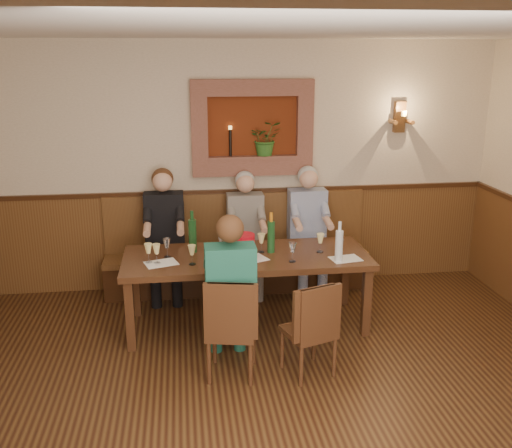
{
  "coord_description": "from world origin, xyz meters",
  "views": [
    {
      "loc": [
        -0.6,
        -3.38,
        2.65
      ],
      "look_at": [
        0.1,
        1.9,
        1.05
      ],
      "focal_mm": 40.0,
      "sensor_mm": 36.0,
      "label": 1
    }
  ],
  "objects_px": {
    "dining_table": "(247,262)",
    "wine_bottle_green_a": "(271,236)",
    "bench": "(237,262)",
    "water_bottle": "(339,245)",
    "chair_near_right": "(309,347)",
    "wine_bottle_green_b": "(193,235)",
    "person_bench_mid": "(246,244)",
    "chair_near_left": "(231,347)",
    "person_bench_right": "(308,240)",
    "person_bench_left": "(165,245)",
    "spittoon_bucket": "(244,247)",
    "person_chair_front": "(230,305)"
  },
  "relations": [
    {
      "from": "person_bench_mid",
      "to": "person_bench_right",
      "type": "bearing_deg",
      "value": -0.1
    },
    {
      "from": "person_bench_left",
      "to": "person_bench_mid",
      "type": "xyz_separation_m",
      "value": [
        0.9,
        0.0,
        -0.03
      ]
    },
    {
      "from": "wine_bottle_green_b",
      "to": "chair_near_right",
      "type": "bearing_deg",
      "value": -50.74
    },
    {
      "from": "person_bench_left",
      "to": "person_chair_front",
      "type": "relative_size",
      "value": 1.03
    },
    {
      "from": "person_bench_mid",
      "to": "spittoon_bucket",
      "type": "relative_size",
      "value": 5.7
    },
    {
      "from": "person_bench_mid",
      "to": "water_bottle",
      "type": "bearing_deg",
      "value": -56.05
    },
    {
      "from": "person_bench_left",
      "to": "water_bottle",
      "type": "height_order",
      "value": "person_bench_left"
    },
    {
      "from": "person_bench_mid",
      "to": "chair_near_left",
      "type": "bearing_deg",
      "value": -100.64
    },
    {
      "from": "bench",
      "to": "wine_bottle_green_a",
      "type": "height_order",
      "value": "wine_bottle_green_a"
    },
    {
      "from": "bench",
      "to": "water_bottle",
      "type": "relative_size",
      "value": 7.64
    },
    {
      "from": "chair_near_right",
      "to": "wine_bottle_green_a",
      "type": "distance_m",
      "value": 1.25
    },
    {
      "from": "dining_table",
      "to": "person_bench_right",
      "type": "bearing_deg",
      "value": 46.05
    },
    {
      "from": "person_bench_left",
      "to": "spittoon_bucket",
      "type": "height_order",
      "value": "person_bench_left"
    },
    {
      "from": "chair_near_right",
      "to": "person_bench_right",
      "type": "height_order",
      "value": "person_bench_right"
    },
    {
      "from": "chair_near_right",
      "to": "spittoon_bucket",
      "type": "relative_size",
      "value": 3.5
    },
    {
      "from": "bench",
      "to": "chair_near_left",
      "type": "xyz_separation_m",
      "value": [
        -0.24,
        -1.86,
        -0.06
      ]
    },
    {
      "from": "dining_table",
      "to": "chair_near_left",
      "type": "relative_size",
      "value": 2.63
    },
    {
      "from": "chair_near_left",
      "to": "water_bottle",
      "type": "distance_m",
      "value": 1.41
    },
    {
      "from": "person_bench_right",
      "to": "spittoon_bucket",
      "type": "bearing_deg",
      "value": -132.19
    },
    {
      "from": "chair_near_left",
      "to": "wine_bottle_green_a",
      "type": "height_order",
      "value": "wine_bottle_green_a"
    },
    {
      "from": "person_chair_front",
      "to": "person_bench_right",
      "type": "bearing_deg",
      "value": 57.17
    },
    {
      "from": "chair_near_right",
      "to": "person_bench_left",
      "type": "relative_size",
      "value": 0.59
    },
    {
      "from": "wine_bottle_green_a",
      "to": "person_bench_left",
      "type": "bearing_deg",
      "value": 143.62
    },
    {
      "from": "person_bench_right",
      "to": "water_bottle",
      "type": "xyz_separation_m",
      "value": [
        0.04,
        -1.12,
        0.32
      ]
    },
    {
      "from": "bench",
      "to": "wine_bottle_green_a",
      "type": "distance_m",
      "value": 1.1
    },
    {
      "from": "chair_near_left",
      "to": "person_chair_front",
      "type": "bearing_deg",
      "value": 99.86
    },
    {
      "from": "person_bench_left",
      "to": "wine_bottle_green_a",
      "type": "distance_m",
      "value": 1.36
    },
    {
      "from": "chair_near_left",
      "to": "person_bench_mid",
      "type": "height_order",
      "value": "person_bench_mid"
    },
    {
      "from": "wine_bottle_green_a",
      "to": "wine_bottle_green_b",
      "type": "bearing_deg",
      "value": 171.78
    },
    {
      "from": "dining_table",
      "to": "wine_bottle_green_a",
      "type": "distance_m",
      "value": 0.35
    },
    {
      "from": "bench",
      "to": "water_bottle",
      "type": "distance_m",
      "value": 1.6
    },
    {
      "from": "person_chair_front",
      "to": "spittoon_bucket",
      "type": "height_order",
      "value": "person_chair_front"
    },
    {
      "from": "wine_bottle_green_b",
      "to": "bench",
      "type": "bearing_deg",
      "value": 56.34
    },
    {
      "from": "chair_near_right",
      "to": "wine_bottle_green_b",
      "type": "height_order",
      "value": "wine_bottle_green_b"
    },
    {
      "from": "wine_bottle_green_b",
      "to": "spittoon_bucket",
      "type": "bearing_deg",
      "value": -28.69
    },
    {
      "from": "dining_table",
      "to": "spittoon_bucket",
      "type": "relative_size",
      "value": 9.78
    },
    {
      "from": "person_bench_mid",
      "to": "person_bench_right",
      "type": "distance_m",
      "value": 0.72
    },
    {
      "from": "dining_table",
      "to": "wine_bottle_green_b",
      "type": "height_order",
      "value": "wine_bottle_green_b"
    },
    {
      "from": "person_bench_mid",
      "to": "chair_near_right",
      "type": "bearing_deg",
      "value": -79.78
    },
    {
      "from": "water_bottle",
      "to": "person_bench_left",
      "type": "bearing_deg",
      "value": 145.96
    },
    {
      "from": "spittoon_bucket",
      "to": "wine_bottle_green_b",
      "type": "height_order",
      "value": "wine_bottle_green_b"
    },
    {
      "from": "chair_near_left",
      "to": "water_bottle",
      "type": "height_order",
      "value": "water_bottle"
    },
    {
      "from": "wine_bottle_green_b",
      "to": "person_bench_left",
      "type": "bearing_deg",
      "value": 113.59
    },
    {
      "from": "person_bench_mid",
      "to": "dining_table",
      "type": "bearing_deg",
      "value": -96.25
    },
    {
      "from": "bench",
      "to": "chair_near_left",
      "type": "bearing_deg",
      "value": -97.3
    },
    {
      "from": "water_bottle",
      "to": "chair_near_right",
      "type": "bearing_deg",
      "value": -121.46
    },
    {
      "from": "dining_table",
      "to": "wine_bottle_green_a",
      "type": "relative_size",
      "value": 5.87
    },
    {
      "from": "person_bench_right",
      "to": "spittoon_bucket",
      "type": "height_order",
      "value": "person_bench_right"
    },
    {
      "from": "person_chair_front",
      "to": "spittoon_bucket",
      "type": "xyz_separation_m",
      "value": [
        0.2,
        0.68,
        0.29
      ]
    },
    {
      "from": "person_bench_mid",
      "to": "spittoon_bucket",
      "type": "height_order",
      "value": "person_bench_mid"
    }
  ]
}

